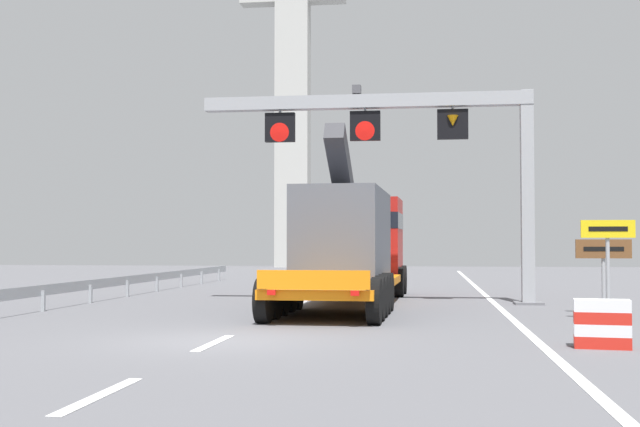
# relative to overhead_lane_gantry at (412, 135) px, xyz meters

# --- Properties ---
(ground) EXTENTS (112.00, 112.00, 0.00)m
(ground) POSITION_rel_overhead_lane_gantry_xyz_m (-3.55, -10.95, -5.52)
(ground) COLOR #5B5B60
(lane_markings) EXTENTS (0.20, 52.80, 0.01)m
(lane_markings) POSITION_rel_overhead_lane_gantry_xyz_m (-3.62, 8.15, -5.52)
(lane_markings) COLOR silver
(lane_markings) RESTS_ON ground
(edge_line_right) EXTENTS (0.20, 63.00, 0.01)m
(edge_line_right) POSITION_rel_overhead_lane_gantry_xyz_m (2.65, 1.05, -5.52)
(edge_line_right) COLOR silver
(edge_line_right) RESTS_ON ground
(overhead_lane_gantry) EXTENTS (11.09, 0.90, 7.19)m
(overhead_lane_gantry) POSITION_rel_overhead_lane_gantry_xyz_m (0.00, 0.00, 0.00)
(overhead_lane_gantry) COLOR #9EA0A5
(overhead_lane_gantry) RESTS_ON ground
(heavy_haul_truck_orange) EXTENTS (3.32, 14.12, 5.30)m
(heavy_haul_truck_orange) POSITION_rel_overhead_lane_gantry_xyz_m (-1.91, 0.06, -3.53)
(heavy_haul_truck_orange) COLOR orange
(heavy_haul_truck_orange) RESTS_ON ground
(exit_sign_yellow) EXTENTS (1.34, 0.15, 2.54)m
(exit_sign_yellow) POSITION_rel_overhead_lane_gantry_xyz_m (5.06, -5.31, -3.63)
(exit_sign_yellow) COLOR #9EA0A5
(exit_sign_yellow) RESTS_ON ground
(tourist_info_sign_brown) EXTENTS (1.51, 0.15, 2.06)m
(tourist_info_sign_brown) POSITION_rel_overhead_lane_gantry_xyz_m (5.35, -3.33, -3.95)
(tourist_info_sign_brown) COLOR #9EA0A5
(tourist_info_sign_brown) RESTS_ON ground
(crash_barrier_striped) EXTENTS (1.06, 0.63, 0.90)m
(crash_barrier_striped) POSITION_rel_overhead_lane_gantry_xyz_m (3.71, -11.17, -5.07)
(crash_barrier_striped) COLOR red
(crash_barrier_striped) RESTS_ON ground
(guardrail_left) EXTENTS (0.13, 29.82, 0.76)m
(guardrail_left) POSITION_rel_overhead_lane_gantry_xyz_m (-10.46, 1.96, -4.96)
(guardrail_left) COLOR #999EA3
(guardrail_left) RESTS_ON ground
(bridge_pylon_distant) EXTENTS (9.00, 2.00, 37.32)m
(bridge_pylon_distant) POSITION_rel_overhead_lane_gantry_xyz_m (-10.81, 41.33, 13.53)
(bridge_pylon_distant) COLOR #B7B7B2
(bridge_pylon_distant) RESTS_ON ground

